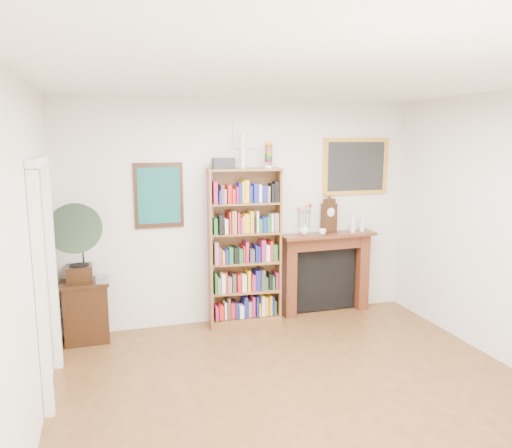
{
  "coord_description": "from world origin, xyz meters",
  "views": [
    {
      "loc": [
        -1.65,
        -3.52,
        2.35
      ],
      "look_at": [
        -0.1,
        1.6,
        1.4
      ],
      "focal_mm": 35.0,
      "sensor_mm": 36.0,
      "label": 1
    }
  ],
  "objects": [
    {
      "name": "bookshelf",
      "position": [
        -0.03,
        2.32,
        1.1
      ],
      "size": [
        0.94,
        0.41,
        2.26
      ],
      "rotation": [
        0.0,
        0.0,
        -0.1
      ],
      "color": "brown",
      "rests_on": "floor"
    },
    {
      "name": "bottle_right",
      "position": [
        1.61,
        2.35,
        1.19
      ],
      "size": [
        0.06,
        0.06,
        0.2
      ],
      "primitive_type": "cylinder",
      "color": "silver",
      "rests_on": "fireplace"
    },
    {
      "name": "gilt_painting",
      "position": [
        1.55,
        2.48,
        1.95
      ],
      "size": [
        0.95,
        0.04,
        0.75
      ],
      "color": "gold",
      "rests_on": "back_wall"
    },
    {
      "name": "small_picture",
      "position": [
        0.0,
        2.48,
        2.35
      ],
      "size": [
        0.26,
        0.04,
        0.3
      ],
      "color": "white",
      "rests_on": "back_wall"
    },
    {
      "name": "teal_poster",
      "position": [
        -1.05,
        2.48,
        1.65
      ],
      "size": [
        0.58,
        0.04,
        0.78
      ],
      "color": "black",
      "rests_on": "back_wall"
    },
    {
      "name": "door_casing",
      "position": [
        -2.21,
        1.2,
        1.26
      ],
      "size": [
        0.08,
        1.02,
        2.17
      ],
      "color": "white",
      "rests_on": "left_wall"
    },
    {
      "name": "gramophone",
      "position": [
        -1.99,
        2.2,
        1.24
      ],
      "size": [
        0.57,
        0.71,
        0.93
      ],
      "rotation": [
        0.0,
        0.0,
        0.02
      ],
      "color": "black",
      "rests_on": "side_cabinet"
    },
    {
      "name": "side_cabinet",
      "position": [
        -1.94,
        2.29,
        0.36
      ],
      "size": [
        0.53,
        0.39,
        0.72
      ],
      "primitive_type": "cube",
      "rotation": [
        0.0,
        0.0,
        0.01
      ],
      "color": "black",
      "rests_on": "floor"
    },
    {
      "name": "fireplace",
      "position": [
        1.11,
        2.4,
        0.64
      ],
      "size": [
        1.3,
        0.33,
        1.09
      ],
      "rotation": [
        0.0,
        0.0,
        0.02
      ],
      "color": "#441F0F",
      "rests_on": "floor"
    },
    {
      "name": "bottle_left",
      "position": [
        1.46,
        2.33,
        1.21
      ],
      "size": [
        0.07,
        0.07,
        0.24
      ],
      "primitive_type": "cylinder",
      "color": "silver",
      "rests_on": "fireplace"
    },
    {
      "name": "flower_vase",
      "position": [
        0.78,
        2.37,
        1.16
      ],
      "size": [
        0.18,
        0.18,
        0.15
      ],
      "primitive_type": "imported",
      "rotation": [
        0.0,
        0.0,
        -0.33
      ],
      "color": "white",
      "rests_on": "fireplace"
    },
    {
      "name": "cd_stack",
      "position": [
        -1.74,
        2.18,
        0.76
      ],
      "size": [
        0.15,
        0.15,
        0.08
      ],
      "primitive_type": "cube",
      "rotation": [
        0.0,
        0.0,
        -0.35
      ],
      "color": "#ACADB8",
      "rests_on": "side_cabinet"
    },
    {
      "name": "teacup",
      "position": [
        1.01,
        2.29,
        1.13
      ],
      "size": [
        0.1,
        0.1,
        0.08
      ],
      "primitive_type": "imported",
      "rotation": [
        0.0,
        0.0,
        0.08
      ],
      "color": "white",
      "rests_on": "fireplace"
    },
    {
      "name": "room",
      "position": [
        0.0,
        0.0,
        1.4
      ],
      "size": [
        4.51,
        5.01,
        2.81
      ],
      "color": "#533219",
      "rests_on": "ground"
    },
    {
      "name": "mantel_clock",
      "position": [
        1.14,
        2.39,
        1.31
      ],
      "size": [
        0.21,
        0.15,
        0.45
      ],
      "rotation": [
        0.0,
        0.0,
        0.22
      ],
      "color": "black",
      "rests_on": "fireplace"
    }
  ]
}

